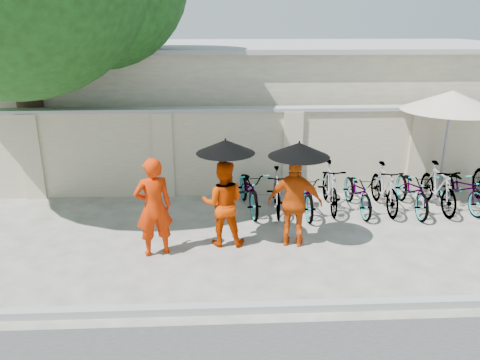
{
  "coord_description": "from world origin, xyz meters",
  "views": [
    {
      "loc": [
        0.27,
        -7.45,
        3.98
      ],
      "look_at": [
        0.67,
        0.94,
        1.1
      ],
      "focal_mm": 35.0,
      "sensor_mm": 36.0,
      "label": 1
    }
  ],
  "objects_px": {
    "monk_center": "(223,203)",
    "monk_right": "(295,203)",
    "patio_umbrella": "(452,102)",
    "monk_left": "(154,207)"
  },
  "relations": [
    {
      "from": "monk_right",
      "to": "patio_umbrella",
      "type": "relative_size",
      "value": 0.66
    },
    {
      "from": "monk_center",
      "to": "monk_right",
      "type": "relative_size",
      "value": 0.96
    },
    {
      "from": "monk_right",
      "to": "patio_umbrella",
      "type": "bearing_deg",
      "value": -137.95
    },
    {
      "from": "monk_right",
      "to": "monk_center",
      "type": "bearing_deg",
      "value": 7.87
    },
    {
      "from": "monk_left",
      "to": "monk_right",
      "type": "distance_m",
      "value": 2.53
    },
    {
      "from": "monk_center",
      "to": "monk_right",
      "type": "distance_m",
      "value": 1.31
    },
    {
      "from": "monk_center",
      "to": "patio_umbrella",
      "type": "distance_m",
      "value": 5.58
    },
    {
      "from": "monk_left",
      "to": "monk_center",
      "type": "distance_m",
      "value": 1.27
    },
    {
      "from": "monk_center",
      "to": "monk_left",
      "type": "bearing_deg",
      "value": 20.66
    },
    {
      "from": "monk_center",
      "to": "monk_right",
      "type": "xyz_separation_m",
      "value": [
        1.3,
        -0.11,
        0.03
      ]
    }
  ]
}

